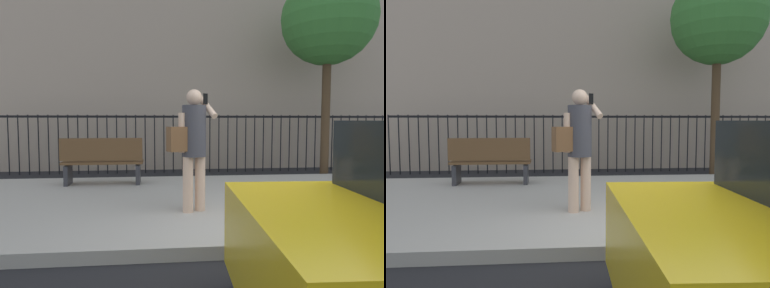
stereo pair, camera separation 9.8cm
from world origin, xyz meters
TOP-DOWN VIEW (x-y plane):
  - ground_plane at (0.00, 0.00)m, footprint 60.00×60.00m
  - sidewalk at (0.00, 2.20)m, footprint 28.00×4.40m
  - iron_fence at (0.00, 5.90)m, footprint 12.03×0.04m
  - pedestrian_on_phone at (-1.33, 1.36)m, footprint 0.72×0.56m
  - street_bench at (-2.93, 3.50)m, footprint 1.60×0.45m
  - street_tree_near at (2.39, 4.77)m, footprint 2.28×2.28m

SIDE VIEW (x-z plane):
  - ground_plane at x=0.00m, z-range 0.00..0.00m
  - sidewalk at x=0.00m, z-range 0.00..0.15m
  - street_bench at x=-2.93m, z-range 0.18..1.13m
  - iron_fence at x=0.00m, z-range 0.22..1.82m
  - pedestrian_on_phone at x=-1.33m, z-range 0.29..2.03m
  - street_tree_near at x=2.39m, z-range 1.38..6.49m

